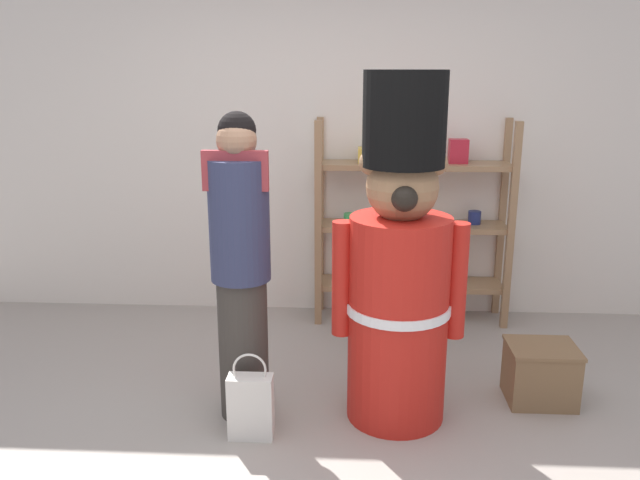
{
  "coord_description": "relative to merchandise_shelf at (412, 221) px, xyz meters",
  "views": [
    {
      "loc": [
        0.17,
        -2.62,
        1.86
      ],
      "look_at": [
        -0.0,
        0.54,
        1.0
      ],
      "focal_mm": 35.81,
      "sensor_mm": 36.0,
      "label": 1
    }
  ],
  "objects": [
    {
      "name": "teddy_bear_guard",
      "position": [
        -0.19,
        -1.43,
        0.07
      ],
      "size": [
        0.7,
        0.55,
        1.85
      ],
      "color": "red",
      "rests_on": "ground_plane"
    },
    {
      "name": "display_crate",
      "position": [
        0.65,
        -1.23,
        -0.59
      ],
      "size": [
        0.39,
        0.33,
        0.34
      ],
      "color": "brown",
      "rests_on": "ground_plane"
    },
    {
      "name": "shopping_bag",
      "position": [
        -0.95,
        -1.69,
        -0.58
      ],
      "size": [
        0.23,
        0.11,
        0.47
      ],
      "color": "silver",
      "rests_on": "ground_plane"
    },
    {
      "name": "back_wall",
      "position": [
        -0.6,
        0.22,
        0.54
      ],
      "size": [
        6.4,
        0.12,
        2.6
      ],
      "primitive_type": "cube",
      "color": "silver",
      "rests_on": "ground_plane"
    },
    {
      "name": "merchandise_shelf",
      "position": [
        0.0,
        0.0,
        0.0
      ],
      "size": [
        1.42,
        0.35,
        1.51
      ],
      "color": "#93704C",
      "rests_on": "ground_plane"
    },
    {
      "name": "ground_plane",
      "position": [
        -0.6,
        -1.98,
        -0.76
      ],
      "size": [
        6.4,
        6.4,
        0.0
      ],
      "primitive_type": "plane",
      "color": "#9E9389"
    },
    {
      "name": "person_shopper",
      "position": [
        -1.02,
        -1.45,
        0.1
      ],
      "size": [
        0.33,
        0.31,
        1.65
      ],
      "color": "#38332D",
      "rests_on": "ground_plane"
    }
  ]
}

